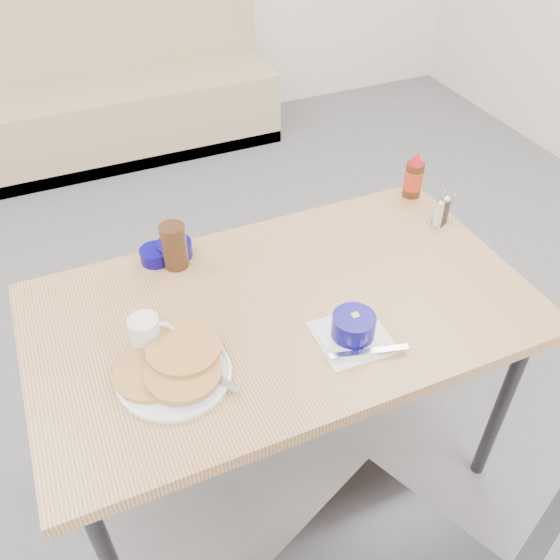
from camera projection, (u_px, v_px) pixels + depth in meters
name	position (u px, v px, depth m)	size (l,w,h in m)	color
ground	(313.00, 517.00, 1.98)	(6.00, 6.00, 0.00)	slate
booth_bench	(119.00, 96.00, 3.68)	(1.90, 0.56, 1.22)	tan
dining_table	(283.00, 322.00, 1.70)	(1.40, 0.80, 0.76)	tan
pancake_plate	(174.00, 369.00, 1.46)	(0.29, 0.28, 0.05)	white
coffee_mug	(147.00, 332.00, 1.52)	(0.11, 0.08, 0.09)	white
grits_setting	(353.00, 329.00, 1.54)	(0.21, 0.20, 0.08)	white
creamer_bowl	(175.00, 249.00, 1.81)	(0.11, 0.11, 0.05)	#090467
butter_bowl	(155.00, 255.00, 1.80)	(0.09, 0.09, 0.04)	#090467
amber_tumbler	(174.00, 246.00, 1.75)	(0.08, 0.08, 0.14)	#3A2312
condiment_caddy	(441.00, 212.00, 1.94)	(0.10, 0.08, 0.10)	silver
syrup_bottle	(414.00, 177.00, 2.04)	(0.06, 0.06, 0.17)	#47230F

